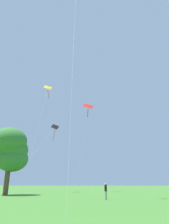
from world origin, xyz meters
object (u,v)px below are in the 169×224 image
object	(u,v)px
person_far_back	(106,190)
kite_red_high	(88,109)
kite_black_large	(54,130)
kite_yellow_diamond	(47,91)
tree_left_oak	(11,149)

from	to	relation	value
person_far_back	kite_red_high	bearing A→B (deg)	101.94
kite_black_large	kite_red_high	world-z (taller)	kite_red_high
kite_black_large	kite_yellow_diamond	bearing A→B (deg)	136.40
tree_left_oak	kite_red_high	bearing A→B (deg)	56.08
kite_red_high	person_far_back	distance (m)	26.51
kite_yellow_diamond	kite_red_high	bearing A→B (deg)	22.13
kite_yellow_diamond	person_far_back	world-z (taller)	kite_yellow_diamond
kite_yellow_diamond	person_far_back	size ratio (longest dim) A/B	14.41
kite_black_large	kite_yellow_diamond	distance (m)	9.97
kite_black_large	tree_left_oak	world-z (taller)	kite_black_large
kite_yellow_diamond	person_far_back	bearing A→B (deg)	-54.03
kite_black_large	person_far_back	bearing A→B (deg)	-56.04
kite_red_high	kite_yellow_diamond	distance (m)	9.45
kite_black_large	kite_red_high	bearing A→B (deg)	45.39
kite_black_large	person_far_back	world-z (taller)	kite_black_large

